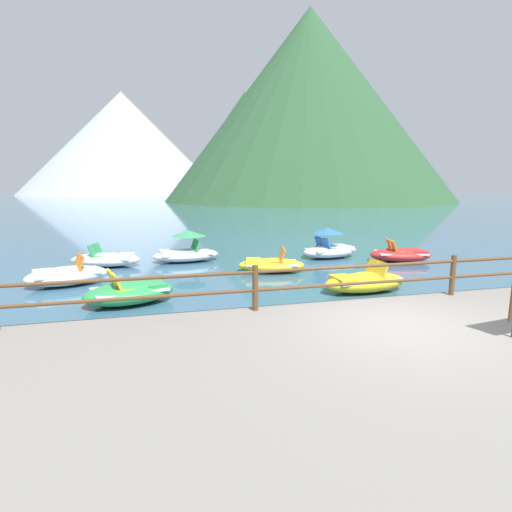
{
  "coord_description": "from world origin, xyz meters",
  "views": [
    {
      "loc": [
        -4.32,
        -6.15,
        2.97
      ],
      "look_at": [
        -1.49,
        5.0,
        0.9
      ],
      "focal_mm": 28.09,
      "sensor_mm": 36.0,
      "label": 1
    }
  ],
  "objects_px": {
    "pedal_boat_0": "(106,259)",
    "pedal_boat_2": "(401,254)",
    "pedal_boat_7": "(186,251)",
    "pedal_boat_6": "(365,282)",
    "pedal_boat_1": "(329,248)",
    "pedal_boat_5": "(67,275)",
    "pedal_boat_3": "(130,292)",
    "pedal_boat_4": "(271,265)"
  },
  "relations": [
    {
      "from": "pedal_boat_1",
      "to": "pedal_boat_5",
      "type": "height_order",
      "value": "pedal_boat_1"
    },
    {
      "from": "pedal_boat_7",
      "to": "pedal_boat_5",
      "type": "bearing_deg",
      "value": -142.26
    },
    {
      "from": "pedal_boat_3",
      "to": "pedal_boat_5",
      "type": "bearing_deg",
      "value": 128.56
    },
    {
      "from": "pedal_boat_0",
      "to": "pedal_boat_4",
      "type": "height_order",
      "value": "pedal_boat_0"
    },
    {
      "from": "pedal_boat_1",
      "to": "pedal_boat_5",
      "type": "xyz_separation_m",
      "value": [
        -9.51,
        -2.27,
        -0.11
      ]
    },
    {
      "from": "pedal_boat_0",
      "to": "pedal_boat_6",
      "type": "bearing_deg",
      "value": -36.66
    },
    {
      "from": "pedal_boat_5",
      "to": "pedal_boat_7",
      "type": "relative_size",
      "value": 0.97
    },
    {
      "from": "pedal_boat_6",
      "to": "pedal_boat_2",
      "type": "bearing_deg",
      "value": 45.5
    },
    {
      "from": "pedal_boat_4",
      "to": "pedal_boat_7",
      "type": "height_order",
      "value": "pedal_boat_7"
    },
    {
      "from": "pedal_boat_0",
      "to": "pedal_boat_1",
      "type": "xyz_separation_m",
      "value": [
        8.68,
        -0.37,
        0.15
      ]
    },
    {
      "from": "pedal_boat_0",
      "to": "pedal_boat_6",
      "type": "height_order",
      "value": "pedal_boat_6"
    },
    {
      "from": "pedal_boat_1",
      "to": "pedal_boat_3",
      "type": "xyz_separation_m",
      "value": [
        -7.58,
        -4.69,
        -0.12
      ]
    },
    {
      "from": "pedal_boat_7",
      "to": "pedal_boat_2",
      "type": "bearing_deg",
      "value": -14.58
    },
    {
      "from": "pedal_boat_0",
      "to": "pedal_boat_7",
      "type": "relative_size",
      "value": 1.02
    },
    {
      "from": "pedal_boat_1",
      "to": "pedal_boat_7",
      "type": "distance_m",
      "value": 5.79
    },
    {
      "from": "pedal_boat_0",
      "to": "pedal_boat_4",
      "type": "bearing_deg",
      "value": -22.94
    },
    {
      "from": "pedal_boat_3",
      "to": "pedal_boat_7",
      "type": "relative_size",
      "value": 0.94
    },
    {
      "from": "pedal_boat_3",
      "to": "pedal_boat_4",
      "type": "height_order",
      "value": "pedal_boat_3"
    },
    {
      "from": "pedal_boat_0",
      "to": "pedal_boat_3",
      "type": "xyz_separation_m",
      "value": [
        1.1,
        -5.07,
        0.03
      ]
    },
    {
      "from": "pedal_boat_4",
      "to": "pedal_boat_5",
      "type": "xyz_separation_m",
      "value": [
        -6.43,
        -0.27,
        0.05
      ]
    },
    {
      "from": "pedal_boat_1",
      "to": "pedal_boat_6",
      "type": "height_order",
      "value": "pedal_boat_1"
    },
    {
      "from": "pedal_boat_6",
      "to": "pedal_boat_7",
      "type": "distance_m",
      "value": 7.31
    },
    {
      "from": "pedal_boat_1",
      "to": "pedal_boat_2",
      "type": "xyz_separation_m",
      "value": [
        2.33,
        -1.47,
        -0.13
      ]
    },
    {
      "from": "pedal_boat_0",
      "to": "pedal_boat_2",
      "type": "height_order",
      "value": "pedal_boat_2"
    },
    {
      "from": "pedal_boat_6",
      "to": "pedal_boat_7",
      "type": "relative_size",
      "value": 0.95
    },
    {
      "from": "pedal_boat_2",
      "to": "pedal_boat_3",
      "type": "bearing_deg",
      "value": -161.98
    },
    {
      "from": "pedal_boat_5",
      "to": "pedal_boat_3",
      "type": "bearing_deg",
      "value": -51.44
    },
    {
      "from": "pedal_boat_4",
      "to": "pedal_boat_1",
      "type": "bearing_deg",
      "value": 32.92
    },
    {
      "from": "pedal_boat_3",
      "to": "pedal_boat_6",
      "type": "height_order",
      "value": "pedal_boat_3"
    },
    {
      "from": "pedal_boat_2",
      "to": "pedal_boat_5",
      "type": "relative_size",
      "value": 1.0
    },
    {
      "from": "pedal_boat_2",
      "to": "pedal_boat_6",
      "type": "distance_m",
      "value": 5.15
    },
    {
      "from": "pedal_boat_3",
      "to": "pedal_boat_7",
      "type": "xyz_separation_m",
      "value": [
        1.83,
        5.33,
        0.11
      ]
    },
    {
      "from": "pedal_boat_3",
      "to": "pedal_boat_6",
      "type": "bearing_deg",
      "value": -4.04
    },
    {
      "from": "pedal_boat_3",
      "to": "pedal_boat_7",
      "type": "distance_m",
      "value": 5.63
    },
    {
      "from": "pedal_boat_0",
      "to": "pedal_boat_7",
      "type": "bearing_deg",
      "value": 5.13
    },
    {
      "from": "pedal_boat_5",
      "to": "pedal_boat_6",
      "type": "xyz_separation_m",
      "value": [
        8.24,
        -2.87,
        -0.01
      ]
    },
    {
      "from": "pedal_boat_0",
      "to": "pedal_boat_7",
      "type": "height_order",
      "value": "pedal_boat_7"
    },
    {
      "from": "pedal_boat_4",
      "to": "pedal_boat_3",
      "type": "bearing_deg",
      "value": -149.07
    },
    {
      "from": "pedal_boat_3",
      "to": "pedal_boat_6",
      "type": "relative_size",
      "value": 0.99
    },
    {
      "from": "pedal_boat_7",
      "to": "pedal_boat_1",
      "type": "bearing_deg",
      "value": -6.32
    },
    {
      "from": "pedal_boat_4",
      "to": "pedal_boat_7",
      "type": "bearing_deg",
      "value": 135.45
    },
    {
      "from": "pedal_boat_4",
      "to": "pedal_boat_7",
      "type": "relative_size",
      "value": 0.93
    }
  ]
}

